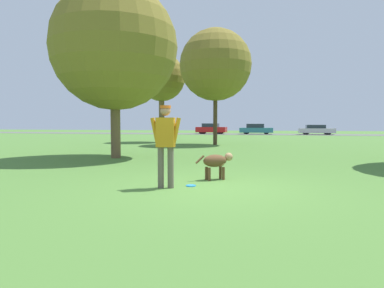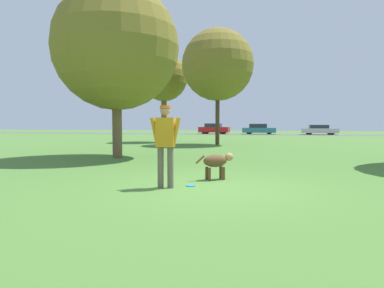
% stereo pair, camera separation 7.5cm
% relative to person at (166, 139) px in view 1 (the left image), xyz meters
% --- Properties ---
extents(ground_plane, '(120.00, 120.00, 0.00)m').
position_rel_person_xyz_m(ground_plane, '(0.86, 0.24, -1.03)').
color(ground_plane, '#4C7A33').
extents(far_road_strip, '(120.00, 6.00, 0.01)m').
position_rel_person_xyz_m(far_road_strip, '(0.86, 37.47, -1.02)').
color(far_road_strip, '#5B5B59').
rests_on(far_road_strip, ground_plane).
extents(person, '(0.66, 0.26, 1.74)m').
position_rel_person_xyz_m(person, '(0.00, 0.00, 0.00)').
color(person, '#665B4C').
rests_on(person, ground_plane).
extents(dog, '(0.88, 0.66, 0.65)m').
position_rel_person_xyz_m(dog, '(0.89, 1.30, -0.59)').
color(dog, brown).
rests_on(dog, ground_plane).
extents(frisbee, '(0.22, 0.22, 0.02)m').
position_rel_person_xyz_m(frisbee, '(0.47, 0.32, -1.02)').
color(frisbee, '#268CE5').
rests_on(frisbee, ground_plane).
extents(tree_near_left, '(4.93, 4.93, 6.81)m').
position_rel_person_xyz_m(tree_near_left, '(-3.86, 5.64, 3.31)').
color(tree_near_left, brown).
rests_on(tree_near_left, ground_plane).
extents(tree_mid_center, '(4.58, 4.58, 7.39)m').
position_rel_person_xyz_m(tree_mid_center, '(-1.38, 14.94, 4.07)').
color(tree_mid_center, '#4C3826').
rests_on(tree_mid_center, ground_plane).
extents(tree_far_left, '(3.45, 3.45, 6.45)m').
position_rel_person_xyz_m(tree_far_left, '(-5.74, 17.18, 3.65)').
color(tree_far_left, brown).
rests_on(tree_far_left, ground_plane).
extents(parked_car_red, '(4.00, 1.92, 1.38)m').
position_rel_person_xyz_m(parked_car_red, '(-5.61, 37.62, -0.34)').
color(parked_car_red, red).
rests_on(parked_car_red, ground_plane).
extents(parked_car_teal, '(4.22, 1.87, 1.34)m').
position_rel_person_xyz_m(parked_car_teal, '(0.22, 37.81, -0.37)').
color(parked_car_teal, teal).
rests_on(parked_car_teal, ground_plane).
extents(parked_car_silver, '(4.26, 1.83, 1.21)m').
position_rel_person_xyz_m(parked_car_silver, '(7.51, 37.51, -0.42)').
color(parked_car_silver, '#B7B7BC').
rests_on(parked_car_silver, ground_plane).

